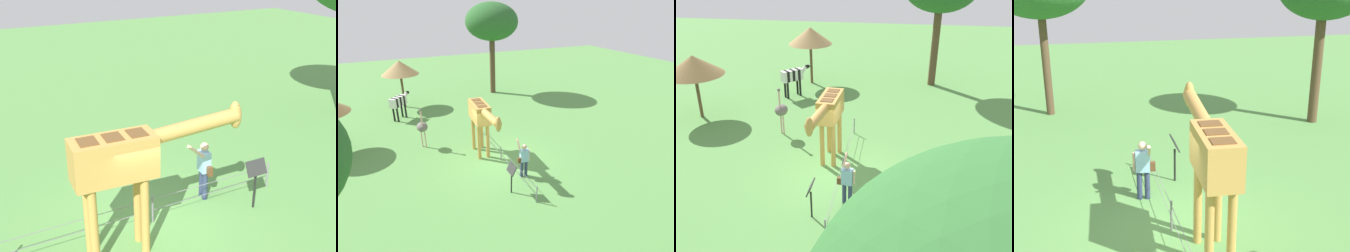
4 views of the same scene
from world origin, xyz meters
TOP-DOWN VIEW (x-y plane):
  - ground_plane at (0.00, 0.00)m, footprint 60.00×60.00m
  - giraffe at (-0.82, -0.56)m, footprint 3.83×0.80m
  - visitor at (1.66, 0.48)m, footprint 0.71×0.59m
  - info_sign at (2.53, -0.53)m, footprint 0.56×0.21m
  - wire_fence at (0.00, 0.10)m, footprint 7.05×0.05m

SIDE VIEW (x-z plane):
  - ground_plane at x=0.00m, z-range 0.00..0.00m
  - wire_fence at x=0.00m, z-range 0.03..0.78m
  - visitor at x=1.66m, z-range 0.07..1.74m
  - info_sign at x=2.53m, z-range 0.29..1.61m
  - giraffe at x=-0.82m, z-range 0.60..3.67m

